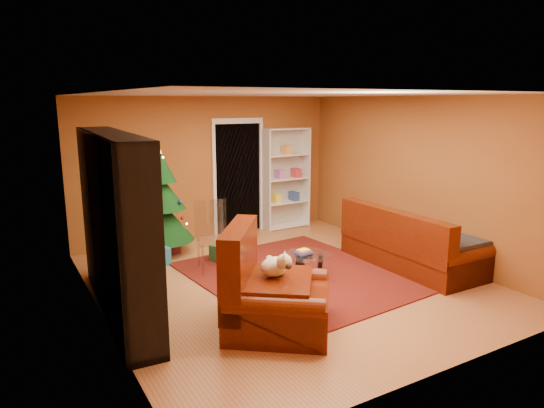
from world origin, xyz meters
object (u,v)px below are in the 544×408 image
gift_box_teal (158,256)px  white_bookshelf (286,179)px  sofa (412,236)px  gift_box_red (172,245)px  media_unit (116,225)px  gift_box_green (221,253)px  christmas_tree (161,200)px  coffee_table (307,266)px  acrylic_chair (213,240)px  armchair (279,288)px  dog (275,267)px  rug (299,275)px

gift_box_teal → white_bookshelf: size_ratio=0.14×
gift_box_teal → sofa: size_ratio=0.13×
gift_box_teal → gift_box_red: bearing=52.4°
media_unit → gift_box_green: media_unit is taller
christmas_tree → gift_box_green: size_ratio=6.65×
christmas_tree → coffee_table: christmas_tree is taller
gift_box_green → acrylic_chair: acrylic_chair is taller
christmas_tree → sofa: bearing=-39.4°
armchair → gift_box_teal: bearing=47.6°
gift_box_teal → sofa: bearing=-30.7°
gift_box_red → sofa: size_ratio=0.11×
gift_box_red → dog: dog is taller
sofa → dog: bearing=104.0°
white_bookshelf → sofa: size_ratio=0.93×
gift_box_green → acrylic_chair: bearing=-128.1°
christmas_tree → gift_box_red: 0.80m
armchair → coffee_table: size_ratio=1.72×
rug → media_unit: media_unit is taller
gift_box_green → gift_box_red: (-0.53, 0.84, -0.02)m
armchair → white_bookshelf: bearing=4.3°
gift_box_teal → dog: size_ratio=0.71×
white_bookshelf → gift_box_teal: bearing=-162.5°
gift_box_green → dog: bearing=-99.8°
white_bookshelf → coffee_table: bearing=-116.5°
christmas_tree → gift_box_red: bearing=-18.1°
rug → sofa: sofa is taller
rug → media_unit: 2.77m
rug → armchair: (-1.12, -1.28, 0.47)m
sofa → coffee_table: size_ratio=3.12×
christmas_tree → media_unit: bearing=-120.2°
gift_box_teal → coffee_table: size_ratio=0.40×
media_unit → gift_box_green: (1.84, 1.13, -0.94)m
christmas_tree → coffee_table: bearing=-56.8°
media_unit → christmas_tree: (1.17, 2.01, -0.18)m
rug → dog: 1.79m
rug → gift_box_green: 1.39m
christmas_tree → coffee_table: size_ratio=2.63×
media_unit → sofa: media_unit is taller
christmas_tree → coffee_table: 2.72m
gift_box_green → coffee_table: coffee_table is taller
rug → coffee_table: 0.22m
gift_box_red → coffee_table: 2.51m
dog → coffee_table: (1.18, 1.09, -0.52)m
dog → sofa: 2.97m
armchair → sofa: (2.86, 0.78, -0.00)m
christmas_tree → gift_box_green: (0.67, -0.88, -0.76)m
acrylic_chair → dog: bearing=-81.0°
media_unit → dog: bearing=-38.9°
media_unit → christmas_tree: size_ratio=1.51×
sofa → acrylic_chair: (-2.73, 1.33, 0.00)m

